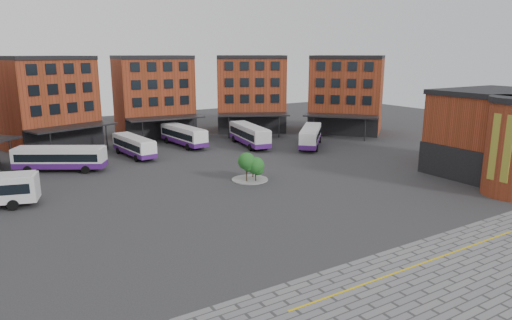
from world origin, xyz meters
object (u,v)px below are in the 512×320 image
bus_c (134,146)px  bus_f (311,136)px  tree_island (252,166)px  bus_e (249,135)px  bus_d (184,135)px  bus_b (60,158)px

bus_c → bus_f: bus_f is taller
tree_island → bus_f: bearing=33.6°
bus_f → bus_e: bearing=-173.2°
bus_e → bus_c: bearing=-176.8°
bus_d → bus_e: bus_e is taller
tree_island → bus_d: 24.30m
tree_island → bus_d: size_ratio=0.38×
bus_c → bus_d: (9.43, 3.58, 0.14)m
bus_b → bus_f: (37.65, -4.51, 0.01)m
tree_island → bus_e: 21.47m
bus_b → bus_f: bearing=-65.7°
bus_d → bus_f: 20.95m
bus_b → tree_island: bearing=-101.2°
bus_b → bus_d: (20.27, 7.19, -0.00)m
tree_island → bus_d: bearing=86.5°
bus_d → bus_c: bearing=-164.6°
bus_c → bus_e: 18.82m
bus_b → bus_c: bearing=-40.5°
bus_d → bus_f: bearing=-39.3°
tree_island → bus_b: (-18.77, 17.06, -0.11)m
tree_island → bus_b: size_ratio=0.39×
bus_c → bus_d: bearing=14.8°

